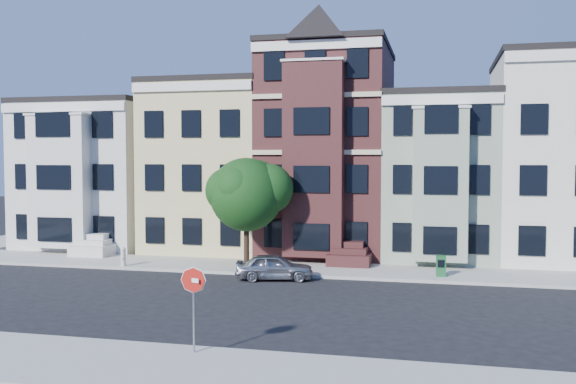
% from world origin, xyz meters
% --- Properties ---
extents(ground, '(120.00, 120.00, 0.00)m').
position_xyz_m(ground, '(0.00, 0.00, 0.00)').
color(ground, black).
extents(far_sidewalk, '(60.00, 4.00, 0.15)m').
position_xyz_m(far_sidewalk, '(0.00, 8.00, 0.07)').
color(far_sidewalk, '#9E9B93').
rests_on(far_sidewalk, ground).
extents(near_sidewalk, '(60.00, 4.00, 0.15)m').
position_xyz_m(near_sidewalk, '(0.00, -8.00, 0.07)').
color(near_sidewalk, '#9E9B93').
rests_on(near_sidewalk, ground).
extents(house_white, '(8.00, 9.00, 9.00)m').
position_xyz_m(house_white, '(-15.00, 14.50, 4.50)').
color(house_white, silver).
rests_on(house_white, ground).
extents(house_yellow, '(7.00, 9.00, 10.00)m').
position_xyz_m(house_yellow, '(-7.00, 14.50, 5.00)').
color(house_yellow, '#D6C689').
rests_on(house_yellow, ground).
extents(house_brown, '(7.00, 9.00, 12.00)m').
position_xyz_m(house_brown, '(0.00, 14.50, 6.00)').
color(house_brown, '#3C1A19').
rests_on(house_brown, ground).
extents(house_green, '(6.00, 9.00, 9.00)m').
position_xyz_m(house_green, '(6.50, 14.50, 4.50)').
color(house_green, gray).
rests_on(house_green, ground).
extents(house_cream, '(8.00, 9.00, 11.00)m').
position_xyz_m(house_cream, '(13.50, 14.50, 5.50)').
color(house_cream, silver).
rests_on(house_cream, ground).
extents(street_tree, '(6.94, 6.94, 6.87)m').
position_xyz_m(street_tree, '(-3.09, 7.58, 3.58)').
color(street_tree, '#1C4A19').
rests_on(street_tree, far_sidewalk).
extents(parked_car, '(3.83, 2.17, 1.23)m').
position_xyz_m(parked_car, '(-1.01, 5.20, 0.61)').
color(parked_car, '#A1A3AA').
rests_on(parked_car, ground).
extents(newspaper_box, '(0.47, 0.42, 0.98)m').
position_xyz_m(newspaper_box, '(6.57, 7.10, 0.64)').
color(newspaper_box, '#1E5E2E').
rests_on(newspaper_box, far_sidewalk).
extents(fire_hydrant, '(0.30, 0.30, 0.78)m').
position_xyz_m(fire_hydrant, '(-9.30, 6.30, 0.54)').
color(fire_hydrant, beige).
rests_on(fire_hydrant, far_sidewalk).
extents(stop_sign, '(0.75, 0.38, 2.77)m').
position_xyz_m(stop_sign, '(-0.31, -6.64, 1.54)').
color(stop_sign, '#AA1912').
rests_on(stop_sign, near_sidewalk).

